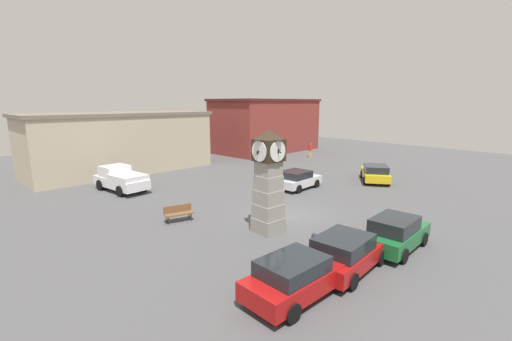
% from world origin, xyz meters
% --- Properties ---
extents(ground_plane, '(78.12, 78.12, 0.00)m').
position_xyz_m(ground_plane, '(0.00, 0.00, 0.00)').
color(ground_plane, '#4C4C4F').
extents(clock_tower, '(1.60, 1.65, 5.29)m').
position_xyz_m(clock_tower, '(-2.62, -1.17, 2.65)').
color(clock_tower, gray).
rests_on(clock_tower, ground_plane).
extents(bollard_near_tower, '(0.23, 0.23, 1.08)m').
position_xyz_m(bollard_near_tower, '(-1.78, -5.60, 0.55)').
color(bollard_near_tower, '#333338').
rests_on(bollard_near_tower, ground_plane).
extents(bollard_mid_row, '(0.26, 0.26, 0.90)m').
position_xyz_m(bollard_mid_row, '(-2.81, -4.34, 0.46)').
color(bollard_mid_row, '#333338').
rests_on(bollard_mid_row, ground_plane).
extents(car_navy_sedan, '(4.18, 2.01, 1.48)m').
position_xyz_m(car_navy_sedan, '(-6.09, -6.20, 0.76)').
color(car_navy_sedan, '#A51111').
rests_on(car_navy_sedan, ground_plane).
extents(car_near_tower, '(4.26, 2.37, 1.49)m').
position_xyz_m(car_near_tower, '(-3.21, -6.23, 0.76)').
color(car_near_tower, '#A51111').
rests_on(car_near_tower, ground_plane).
extents(car_by_building, '(4.10, 2.12, 1.55)m').
position_xyz_m(car_by_building, '(0.19, -6.60, 0.78)').
color(car_by_building, '#19602D').
rests_on(car_by_building, ground_plane).
extents(car_far_lot, '(4.00, 2.37, 1.42)m').
position_xyz_m(car_far_lot, '(5.30, 3.85, 0.73)').
color(car_far_lot, silver).
rests_on(car_far_lot, ground_plane).
extents(car_end_of_row, '(4.57, 4.08, 1.44)m').
position_xyz_m(car_end_of_row, '(12.00, 1.03, 0.74)').
color(car_end_of_row, gold).
rests_on(car_end_of_row, ground_plane).
extents(pickup_truck, '(2.66, 5.08, 1.85)m').
position_xyz_m(pickup_truck, '(-5.17, 12.21, 0.93)').
color(pickup_truck, silver).
rests_on(pickup_truck, ground_plane).
extents(bench, '(1.68, 0.87, 0.90)m').
position_xyz_m(bench, '(-5.31, 3.32, 0.52)').
color(bench, brown).
rests_on(bench, ground_plane).
extents(pedestrian_near_bench, '(0.46, 0.38, 1.67)m').
position_xyz_m(pedestrian_near_bench, '(18.21, 13.16, 0.95)').
color(pedestrian_near_bench, gold).
rests_on(pedestrian_near_bench, ground_plane).
extents(warehouse_blue_far, '(17.23, 7.80, 5.65)m').
position_xyz_m(warehouse_blue_far, '(-2.21, 19.87, 2.83)').
color(warehouse_blue_far, '#B7A88E').
rests_on(warehouse_blue_far, ground_plane).
extents(storefront_low_left, '(15.24, 9.23, 7.01)m').
position_xyz_m(storefront_low_left, '(17.98, 20.82, 3.51)').
color(storefront_low_left, maroon).
rests_on(storefront_low_left, ground_plane).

